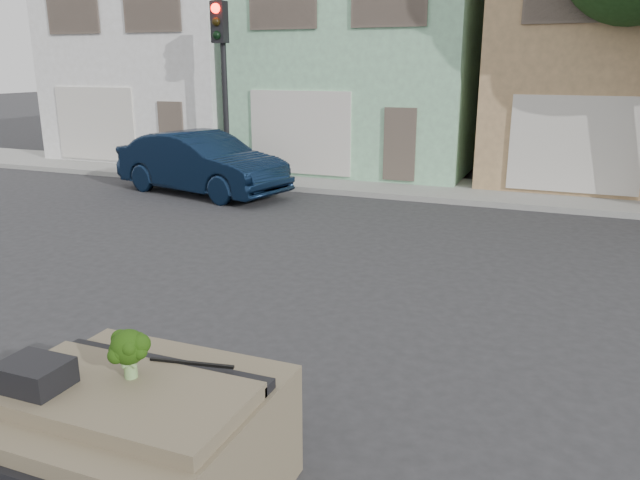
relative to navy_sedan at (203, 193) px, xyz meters
The scene contains 11 objects.
ground_plane 10.09m from the navy_sedan, 51.32° to the right, with size 120.00×120.00×0.00m, color #303033.
sidewalk 6.83m from the navy_sedan, 22.61° to the left, with size 40.00×3.00×0.15m, color gray.
townhouse_white 8.96m from the navy_sedan, 125.33° to the left, with size 7.20×8.20×7.55m, color white.
townhouse_mint 8.12m from the navy_sedan, 67.06° to the left, with size 7.20×8.20×7.55m, color #93D1A4.
townhouse_tan 12.82m from the navy_sedan, 32.74° to the left, with size 7.20×8.20×7.55m, color tan.
navy_sedan is the anchor object (origin of this frame).
traffic_signal 3.03m from the navy_sedan, 96.89° to the left, with size 0.40×0.40×5.10m, color black.
car_dashboard 12.58m from the navy_sedan, 59.90° to the right, with size 2.00×1.80×1.12m, color brown.
instrument_hump 12.66m from the navy_sedan, 62.98° to the right, with size 0.48×0.38×0.20m, color black.
wiper_arm 12.44m from the navy_sedan, 57.90° to the right, with size 0.70×0.03×0.02m, color black.
broccoli 12.60m from the navy_sedan, 59.93° to the right, with size 0.32×0.32×0.39m, color #183309.
Camera 1 is at (2.89, -6.37, 3.40)m, focal length 35.00 mm.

